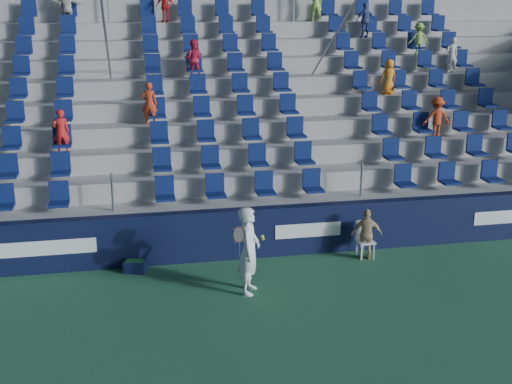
# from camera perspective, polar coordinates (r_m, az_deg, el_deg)

# --- Properties ---
(ground) EXTENTS (70.00, 70.00, 0.00)m
(ground) POSITION_cam_1_polar(r_m,az_deg,el_deg) (12.54, 1.58, -11.14)
(ground) COLOR #2C6742
(ground) RESTS_ON ground
(sponsor_wall) EXTENTS (24.00, 0.32, 1.20)m
(sponsor_wall) POSITION_cam_1_polar(r_m,az_deg,el_deg) (15.13, -0.99, -3.67)
(sponsor_wall) COLOR black
(sponsor_wall) RESTS_ON ground
(grandstand) EXTENTS (24.00, 8.17, 6.63)m
(grandstand) POSITION_cam_1_polar(r_m,az_deg,el_deg) (19.58, -3.66, 5.64)
(grandstand) COLOR #AAAAA5
(grandstand) RESTS_ON ground
(tennis_player) EXTENTS (0.73, 0.79, 1.86)m
(tennis_player) POSITION_cam_1_polar(r_m,az_deg,el_deg) (13.21, -0.62, -5.21)
(tennis_player) COLOR white
(tennis_player) RESTS_ON ground
(line_judge_chair) EXTENTS (0.40, 0.41, 0.89)m
(line_judge_chair) POSITION_cam_1_polar(r_m,az_deg,el_deg) (15.41, 9.61, -3.90)
(line_judge_chair) COLOR white
(line_judge_chair) RESTS_ON ground
(line_judge) EXTENTS (0.77, 0.47, 1.22)m
(line_judge) POSITION_cam_1_polar(r_m,az_deg,el_deg) (15.25, 9.81, -3.71)
(line_judge) COLOR tan
(line_judge) RESTS_ON ground
(ball_bin) EXTENTS (0.56, 0.45, 0.27)m
(ball_bin) POSITION_cam_1_polar(r_m,az_deg,el_deg) (14.72, -10.69, -6.44)
(ball_bin) COLOR #10173D
(ball_bin) RESTS_ON ground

